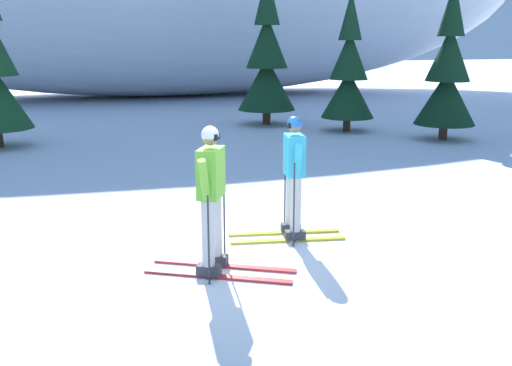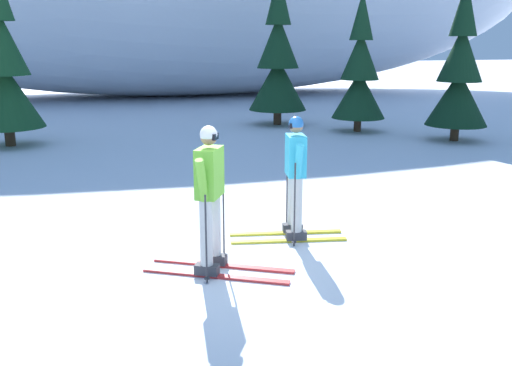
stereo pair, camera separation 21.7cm
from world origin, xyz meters
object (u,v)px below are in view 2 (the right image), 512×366
object	(u,v)px
skier_cyan_jacket	(295,175)
pine_tree_center_left	(3,67)
pine_tree_right	(360,74)
skier_lime_jacket	(210,197)
pine_tree_center_right	(278,62)
pine_tree_far_right	(459,75)

from	to	relation	value
skier_cyan_jacket	pine_tree_center_left	size ratio (longest dim) A/B	0.36
pine_tree_center_left	pine_tree_right	world-z (taller)	pine_tree_center_left
skier_lime_jacket	pine_tree_center_right	world-z (taller)	pine_tree_center_right
skier_cyan_jacket	pine_tree_far_right	world-z (taller)	pine_tree_far_right
skier_lime_jacket	pine_tree_right	size ratio (longest dim) A/B	0.43
skier_cyan_jacket	pine_tree_center_right	size ratio (longest dim) A/B	0.36
skier_lime_jacket	pine_tree_far_right	xyz separation A→B (m)	(8.31, 7.18, 0.86)
pine_tree_center_left	pine_tree_far_right	distance (m)	11.96
skier_lime_jacket	pine_tree_center_left	xyz separation A→B (m)	(-3.38, 9.71, 1.10)
pine_tree_center_left	pine_tree_right	size ratio (longest dim) A/B	1.18
pine_tree_center_right	pine_tree_far_right	world-z (taller)	pine_tree_center_right
skier_lime_jacket	pine_tree_center_right	bearing A→B (deg)	68.23
skier_lime_jacket	pine_tree_center_right	distance (m)	12.39
pine_tree_center_right	pine_tree_center_left	bearing A→B (deg)	-167.57
pine_tree_center_left	pine_tree_far_right	world-z (taller)	pine_tree_center_left
skier_lime_jacket	pine_tree_right	world-z (taller)	pine_tree_right
pine_tree_center_left	pine_tree_right	bearing A→B (deg)	-1.77
pine_tree_center_right	skier_cyan_jacket	bearing A→B (deg)	-106.88
pine_tree_center_right	pine_tree_right	world-z (taller)	pine_tree_center_right
pine_tree_right	pine_tree_far_right	size ratio (longest dim) A/B	0.96
skier_cyan_jacket	pine_tree_far_right	size ratio (longest dim) A/B	0.40
pine_tree_center_left	pine_tree_center_right	world-z (taller)	pine_tree_center_left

